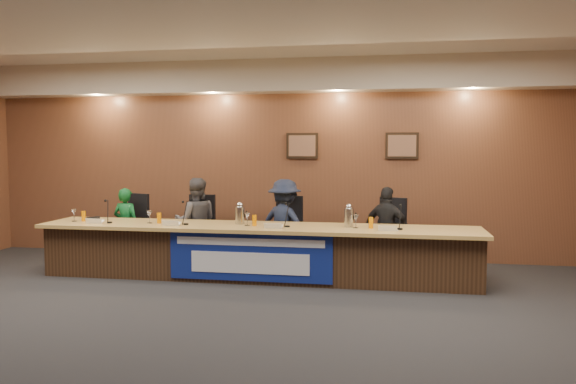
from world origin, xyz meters
name	(u,v)px	position (x,y,z in m)	size (l,w,h in m)	color
floor	(201,334)	(0.00, 0.00, 0.00)	(10.00, 10.00, 0.00)	black
ceiling	(197,0)	(0.00, 0.00, 3.20)	(10.00, 8.00, 0.04)	silver
wall_back	(279,161)	(0.00, 4.00, 1.60)	(10.00, 0.04, 3.20)	brown
soffit	(276,77)	(0.00, 3.75, 2.95)	(10.00, 0.50, 0.50)	beige
dais_body	(257,253)	(0.00, 2.40, 0.35)	(6.00, 0.80, 0.70)	#382416
dais_top	(256,227)	(0.00, 2.35, 0.72)	(6.10, 0.95, 0.05)	tan
banner	(250,257)	(0.00, 1.99, 0.38)	(2.20, 0.02, 0.65)	navy
banner_text_upper	(249,242)	(0.00, 1.97, 0.58)	(2.00, 0.01, 0.10)	silver
banner_text_lower	(250,263)	(0.00, 1.97, 0.30)	(1.60, 0.01, 0.28)	silver
wall_photo_left	(302,146)	(0.40, 3.97, 1.85)	(0.52, 0.04, 0.42)	black
wall_photo_right	(402,146)	(2.00, 3.97, 1.85)	(0.52, 0.04, 0.42)	black
panelist_a	(126,225)	(-2.28, 3.08, 0.59)	(0.43, 0.28, 1.19)	#0D5122
panelist_b	(196,222)	(-1.12, 3.08, 0.68)	(0.66, 0.51, 1.36)	#454449
panelist_c	(285,224)	(0.27, 3.08, 0.67)	(0.87, 0.50, 1.35)	#151D33
panelist_d	(387,230)	(1.78, 3.08, 0.63)	(0.74, 0.31, 1.25)	black
office_chair_a	(129,232)	(-2.28, 3.18, 0.48)	(0.48, 0.48, 0.08)	black
office_chair_b	(198,233)	(-1.12, 3.18, 0.48)	(0.48, 0.48, 0.08)	black
office_chair_c	(286,236)	(0.27, 3.18, 0.48)	(0.48, 0.48, 0.08)	black
office_chair_d	(387,239)	(1.78, 3.18, 0.48)	(0.48, 0.48, 0.08)	black
nameplate_a	(94,220)	(-2.30, 2.13, 0.80)	(0.24, 0.06, 0.09)	white
microphone_a	(109,222)	(-2.11, 2.21, 0.76)	(0.07, 0.07, 0.02)	black
juice_glass_a	(84,216)	(-2.57, 2.34, 0.82)	(0.06, 0.06, 0.15)	orange
water_glass_a	(74,215)	(-2.69, 2.28, 0.84)	(0.08, 0.08, 0.18)	silver
nameplate_b	(170,223)	(-1.14, 2.10, 0.80)	(0.24, 0.06, 0.09)	white
microphone_b	(186,224)	(-0.97, 2.24, 0.76)	(0.07, 0.07, 0.02)	black
juice_glass_b	(159,218)	(-1.40, 2.32, 0.82)	(0.06, 0.06, 0.15)	orange
water_glass_b	(150,217)	(-1.53, 2.30, 0.84)	(0.08, 0.08, 0.18)	silver
nameplate_c	(273,225)	(0.29, 2.08, 0.80)	(0.24, 0.06, 0.09)	white
microphone_c	(287,226)	(0.45, 2.27, 0.76)	(0.07, 0.07, 0.02)	black
juice_glass_c	(254,220)	(-0.01, 2.30, 0.82)	(0.06, 0.06, 0.15)	orange
water_glass_c	(247,219)	(-0.11, 2.28, 0.84)	(0.08, 0.08, 0.18)	silver
nameplate_d	(388,228)	(1.79, 2.12, 0.80)	(0.24, 0.06, 0.09)	white
microphone_d	(400,229)	(1.95, 2.29, 0.76)	(0.07, 0.07, 0.02)	black
juice_glass_d	(371,223)	(1.57, 2.34, 0.82)	(0.06, 0.06, 0.15)	orange
water_glass_d	(356,221)	(1.37, 2.33, 0.84)	(0.08, 0.08, 0.18)	silver
carafe_mid	(240,215)	(-0.25, 2.45, 0.87)	(0.13, 0.13, 0.24)	silver
carafe_right	(349,218)	(1.27, 2.41, 0.88)	(0.12, 0.12, 0.25)	silver
speakerphone	(94,219)	(-2.46, 2.43, 0.78)	(0.32, 0.32, 0.05)	black
paper_stack	(388,229)	(1.80, 2.30, 0.75)	(0.22, 0.30, 0.01)	white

